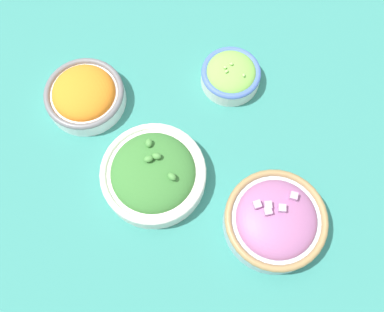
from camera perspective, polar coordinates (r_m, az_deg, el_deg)
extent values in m
plane|color=#337F75|center=(0.78, 0.00, -0.75)|extent=(3.00, 3.00, 0.00)
cylinder|color=silver|center=(0.76, -5.11, -2.59)|extent=(0.19, 0.19, 0.04)
torus|color=silver|center=(0.74, -5.22, -2.18)|extent=(0.19, 0.19, 0.01)
ellipsoid|color=#387533|center=(0.74, -5.22, -2.18)|extent=(0.15, 0.15, 0.05)
ellipsoid|color=#47893D|center=(0.73, -5.76, 1.75)|extent=(0.01, 0.02, 0.01)
ellipsoid|color=#47893D|center=(0.71, -2.68, -2.74)|extent=(0.02, 0.02, 0.01)
ellipsoid|color=#47893D|center=(0.72, -4.72, -0.01)|extent=(0.02, 0.01, 0.01)
ellipsoid|color=#47893D|center=(0.72, -5.81, -0.39)|extent=(0.02, 0.02, 0.01)
cylinder|color=#B2C1CC|center=(0.75, 10.88, -8.58)|extent=(0.17, 0.17, 0.04)
torus|color=#997A4C|center=(0.73, 11.18, -8.24)|extent=(0.17, 0.17, 0.01)
ellipsoid|color=#9E5B8E|center=(0.73, 11.18, -8.24)|extent=(0.13, 0.13, 0.05)
cube|color=#C699C1|center=(0.72, 13.39, -5.23)|extent=(0.02, 0.02, 0.01)
cube|color=#C699C1|center=(0.70, 8.66, -6.43)|extent=(0.01, 0.01, 0.01)
cube|color=#C699C1|center=(0.70, 10.06, -7.28)|extent=(0.01, 0.01, 0.01)
cube|color=#C699C1|center=(0.70, 11.89, -6.84)|extent=(0.01, 0.01, 0.01)
cube|color=#C699C1|center=(0.70, 10.07, -6.49)|extent=(0.01, 0.01, 0.01)
cylinder|color=silver|center=(0.84, 5.15, 10.47)|extent=(0.11, 0.11, 0.03)
torus|color=#4766B7|center=(0.83, 5.24, 11.01)|extent=(0.11, 0.11, 0.01)
ellipsoid|color=#7ABC4C|center=(0.83, 5.24, 11.01)|extent=(0.10, 0.10, 0.04)
ellipsoid|color=#99D166|center=(0.81, 4.45, 11.69)|extent=(0.01, 0.01, 0.00)
ellipsoid|color=#99D166|center=(0.81, 4.64, 11.18)|extent=(0.01, 0.01, 0.00)
ellipsoid|color=#99D166|center=(0.81, 6.92, 10.66)|extent=(0.01, 0.01, 0.00)
ellipsoid|color=#99D166|center=(0.82, 5.27, 12.13)|extent=(0.01, 0.01, 0.00)
cylinder|color=white|center=(0.84, -13.97, 7.64)|extent=(0.15, 0.15, 0.03)
torus|color=slate|center=(0.83, -14.23, 8.14)|extent=(0.15, 0.15, 0.01)
ellipsoid|color=orange|center=(0.83, -14.23, 8.14)|extent=(0.12, 0.12, 0.06)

